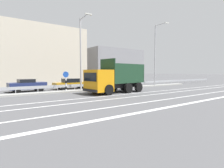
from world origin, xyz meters
TOP-DOWN VIEW (x-y plane):
  - ground_plane at (0.00, 0.00)m, footprint 320.00×320.00m
  - lane_strip_0 at (-2.31, -2.26)m, footprint 53.16×0.16m
  - lane_strip_1 at (-2.31, -4.02)m, footprint 53.16×0.16m
  - lane_strip_2 at (-2.31, -6.72)m, footprint 53.16×0.16m
  - lane_strip_3 at (-2.31, -8.94)m, footprint 53.16×0.16m
  - lane_strip_4 at (-2.31, -8.75)m, footprint 53.16×0.16m
  - median_island at (0.00, 2.86)m, footprint 29.24×1.10m
  - median_guardrail at (-0.00, 3.95)m, footprint 53.16×0.09m
  - dump_truck at (-3.19, -0.55)m, footprint 7.11×3.24m
  - median_road_sign at (-6.76, 2.86)m, footprint 0.71×0.16m
  - street_lamp_1 at (-4.98, 2.60)m, footprint 0.72×2.64m
  - street_lamp_2 at (7.60, 2.55)m, footprint 0.71×2.44m
  - parked_car_2 at (-10.10, 6.24)m, footprint 4.07×2.10m
  - parked_car_3 at (-4.62, 6.55)m, footprint 4.72×2.02m
  - parked_car_4 at (1.10, 6.76)m, footprint 4.91×1.99m
  - background_building_0 at (-8.70, 19.70)m, footprint 19.82×13.08m
  - background_building_1 at (10.21, 21.75)m, footprint 12.57×15.93m

SIDE VIEW (x-z plane):
  - ground_plane at x=0.00m, z-range 0.00..0.00m
  - lane_strip_0 at x=-2.31m, z-range 0.00..0.01m
  - lane_strip_1 at x=-2.31m, z-range 0.00..0.01m
  - lane_strip_2 at x=-2.31m, z-range 0.00..0.01m
  - lane_strip_3 at x=-2.31m, z-range 0.00..0.01m
  - lane_strip_4 at x=-2.31m, z-range 0.00..0.01m
  - median_island at x=0.00m, z-range 0.00..0.18m
  - median_guardrail at x=0.00m, z-range 0.18..0.96m
  - parked_car_3 at x=-4.62m, z-range 0.01..1.40m
  - parked_car_4 at x=1.10m, z-range 0.01..1.42m
  - parked_car_2 at x=-10.10m, z-range 0.02..1.47m
  - median_road_sign at x=-6.76m, z-range 0.05..2.39m
  - dump_truck at x=-3.19m, z-range -0.51..3.11m
  - background_building_1 at x=10.21m, z-range 0.00..7.36m
  - street_lamp_1 at x=-4.98m, z-range 0.53..8.87m
  - background_building_0 at x=-8.70m, z-range 0.00..9.98m
  - street_lamp_2 at x=7.60m, z-range 0.51..10.02m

